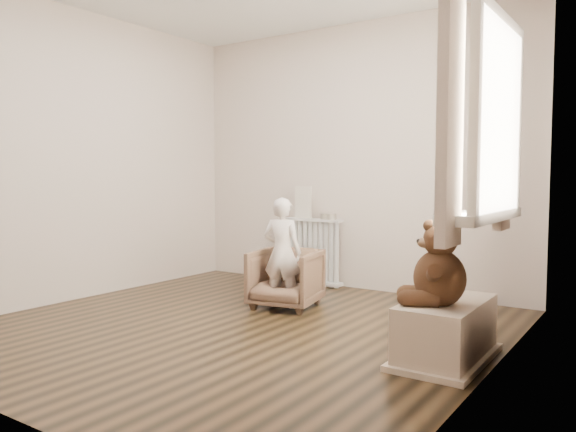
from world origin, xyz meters
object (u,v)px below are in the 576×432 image
Objects in this scene: toy_vanity at (285,256)px; toy_bench at (446,327)px; child at (282,252)px; armchair at (286,278)px; teddy_bear at (440,252)px; radiator at (313,247)px; plush_cat at (483,194)px.

toy_bench is at bearing -34.40° from toy_vanity.
armchair is at bearing -101.42° from child.
teddy_bear is (1.56, -0.70, 0.42)m from armchair.
child is 1.68m from toy_bench.
armchair is 1.76m from teddy_bear.
armchair is (0.66, -0.94, -0.03)m from toy_vanity.
armchair is at bearing -71.37° from radiator.
child is at bearing -72.22° from radiator.
radiator is 0.89× the size of toy_bench.
teddy_bear reaches higher than toy_bench.
child is at bearing 161.26° from toy_bench.
radiator is 2.46m from toy_bench.
child is (0.66, -0.99, 0.20)m from toy_vanity.
armchair is 1.90m from plush_cat.
armchair is at bearing -171.31° from plush_cat.
plush_cat is (1.71, -0.36, 0.75)m from armchair.
toy_vanity is 2.79m from plush_cat.
child is 1.70m from teddy_bear.
plush_cat is (2.04, -1.33, 0.61)m from radiator.
toy_bench is at bearing 62.66° from teddy_bear.
plush_cat is at bearing -28.75° from toy_vanity.
radiator is at bearing 114.18° from teddy_bear.
toy_vanity reaches higher than toy_bench.
plush_cat is at bearing 42.52° from teddy_bear.
radiator is 1.25× the size of armchair.
teddy_bear is (1.56, -0.65, 0.19)m from child.
radiator is at bearing 140.67° from toy_bench.
toy_bench is 0.48m from teddy_bear.
toy_vanity is 1.15m from armchair.
plush_cat is at bearing -23.19° from armchair.
radiator reaches higher than toy_vanity.
toy_vanity is 2.70m from toy_bench.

